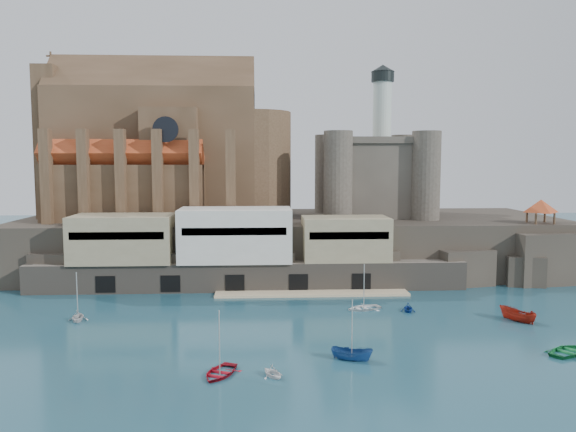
% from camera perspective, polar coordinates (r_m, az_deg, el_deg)
% --- Properties ---
extents(ground, '(300.00, 300.00, 0.00)m').
position_cam_1_polar(ground, '(70.61, 2.17, -11.40)').
color(ground, '#194252').
rests_on(ground, ground).
extents(promontory, '(100.00, 36.00, 10.00)m').
position_cam_1_polar(promontory, '(107.93, 0.25, -2.76)').
color(promontory, black).
rests_on(promontory, ground).
extents(quay, '(70.00, 12.00, 13.05)m').
position_cam_1_polar(quay, '(91.60, -5.46, -3.57)').
color(quay, '#6A6155').
rests_on(quay, ground).
extents(church, '(47.00, 25.93, 30.51)m').
position_cam_1_polar(church, '(110.61, -12.37, 6.25)').
color(church, '#4A3422').
rests_on(church, promontory).
extents(castle_keep, '(21.20, 21.20, 29.30)m').
position_cam_1_polar(castle_keep, '(110.58, 8.68, 4.34)').
color(castle_keep, '#453F36').
rests_on(castle_keep, promontory).
extents(rock_outcrop, '(14.50, 10.50, 8.70)m').
position_cam_1_polar(rock_outcrop, '(106.05, 24.15, -3.91)').
color(rock_outcrop, black).
rests_on(rock_outcrop, ground).
extents(pavilion, '(6.40, 6.40, 5.40)m').
position_cam_1_polar(pavilion, '(105.17, 24.30, 0.80)').
color(pavilion, '#4A3422').
rests_on(pavilion, rock_outcrop).
extents(boat_0, '(3.78, 2.36, 5.11)m').
position_cam_1_polar(boat_0, '(56.93, -6.94, -15.71)').
color(boat_0, '#A40D1C').
rests_on(boat_0, ground).
extents(boat_1, '(2.86, 2.57, 2.83)m').
position_cam_1_polar(boat_1, '(56.15, -1.58, -15.98)').
color(boat_1, white).
rests_on(boat_1, ground).
extents(boat_2, '(2.19, 2.17, 4.44)m').
position_cam_1_polar(boat_2, '(60.73, 6.49, -14.31)').
color(boat_2, navy).
rests_on(boat_2, ground).
extents(boat_3, '(3.11, 3.98, 5.57)m').
position_cam_1_polar(boat_3, '(69.21, 26.65, -12.37)').
color(boat_3, '#177C3B').
rests_on(boat_3, ground).
extents(boat_4, '(3.09, 2.06, 3.40)m').
position_cam_1_polar(boat_4, '(78.87, -20.55, -9.93)').
color(boat_4, silver).
rests_on(boat_4, ground).
extents(boat_5, '(2.72, 2.73, 5.16)m').
position_cam_1_polar(boat_5, '(79.70, 22.24, -9.83)').
color(boat_5, maroon).
rests_on(boat_5, ground).
extents(boat_6, '(2.20, 3.71, 5.01)m').
position_cam_1_polar(boat_6, '(80.19, 7.70, -9.36)').
color(boat_6, white).
rests_on(boat_6, ground).
extents(boat_7, '(2.78, 2.02, 2.92)m').
position_cam_1_polar(boat_7, '(80.20, 12.09, -9.44)').
color(boat_7, navy).
rests_on(boat_7, ground).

